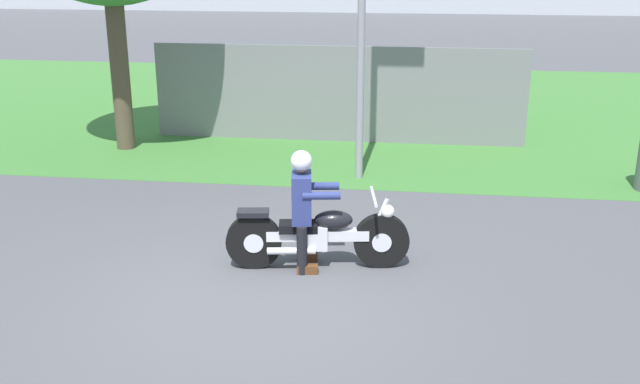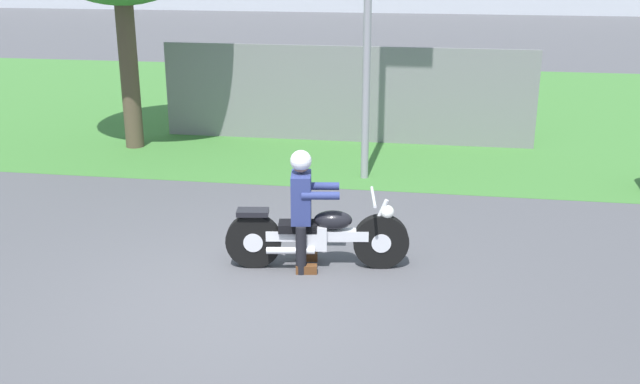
# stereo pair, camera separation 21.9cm
# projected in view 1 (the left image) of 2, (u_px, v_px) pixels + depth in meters

# --- Properties ---
(ground) EXTENTS (120.00, 120.00, 0.00)m
(ground) POSITION_uv_depth(u_px,v_px,m) (253.00, 303.00, 7.68)
(ground) COLOR #4C4C51
(grass_verge) EXTENTS (60.00, 12.00, 0.01)m
(grass_verge) POSITION_uv_depth(u_px,v_px,m) (347.00, 107.00, 16.98)
(grass_verge) COLOR #3D7533
(grass_verge) RESTS_ON ground
(motorcycle_lead) EXTENTS (2.10, 0.69, 0.88)m
(motorcycle_lead) POSITION_uv_depth(u_px,v_px,m) (318.00, 235.00, 8.42)
(motorcycle_lead) COLOR black
(motorcycle_lead) RESTS_ON ground
(rider_lead) EXTENTS (0.59, 0.51, 1.40)m
(rider_lead) POSITION_uv_depth(u_px,v_px,m) (303.00, 200.00, 8.29)
(rider_lead) COLOR black
(rider_lead) RESTS_ON ground
(fence_segment) EXTENTS (7.00, 0.06, 1.80)m
(fence_segment) POSITION_uv_depth(u_px,v_px,m) (337.00, 94.00, 13.79)
(fence_segment) COLOR slate
(fence_segment) RESTS_ON ground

